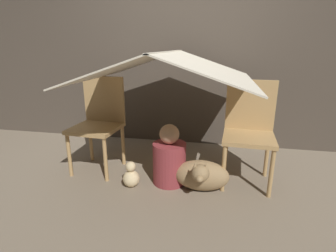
{
  "coord_description": "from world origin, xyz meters",
  "views": [
    {
      "loc": [
        0.44,
        -2.09,
        1.21
      ],
      "look_at": [
        0.0,
        0.17,
        0.51
      ],
      "focal_mm": 28.0,
      "sensor_mm": 36.0,
      "label": 1
    }
  ],
  "objects_px": {
    "chair_left": "(99,120)",
    "person_front": "(169,159)",
    "chair_right": "(249,128)",
    "dog": "(201,175)"
  },
  "relations": [
    {
      "from": "chair_left",
      "to": "person_front",
      "type": "relative_size",
      "value": 1.65
    },
    {
      "from": "chair_left",
      "to": "chair_right",
      "type": "distance_m",
      "value": 1.44
    },
    {
      "from": "chair_right",
      "to": "person_front",
      "type": "height_order",
      "value": "chair_right"
    },
    {
      "from": "person_front",
      "to": "dog",
      "type": "xyz_separation_m",
      "value": [
        0.3,
        -0.09,
        -0.08
      ]
    },
    {
      "from": "chair_right",
      "to": "dog",
      "type": "xyz_separation_m",
      "value": [
        -0.39,
        -0.29,
        -0.36
      ]
    },
    {
      "from": "chair_left",
      "to": "person_front",
      "type": "distance_m",
      "value": 0.83
    },
    {
      "from": "dog",
      "to": "chair_right",
      "type": "bearing_deg",
      "value": 36.34
    },
    {
      "from": "dog",
      "to": "chair_left",
      "type": "bearing_deg",
      "value": 164.56
    },
    {
      "from": "chair_right",
      "to": "dog",
      "type": "height_order",
      "value": "chair_right"
    },
    {
      "from": "chair_right",
      "to": "chair_left",
      "type": "bearing_deg",
      "value": -176.29
    }
  ]
}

